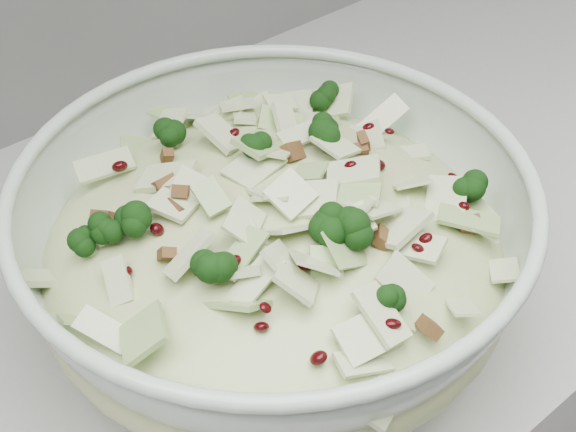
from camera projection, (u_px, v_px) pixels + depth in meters
name	position (u px, v px, depth m)	size (l,w,h in m)	color
mixing_bowl	(274.00, 253.00, 0.61)	(0.50, 0.50, 0.15)	#AFC1B0
salad	(274.00, 229.00, 0.60)	(0.47, 0.47, 0.15)	#B7C486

